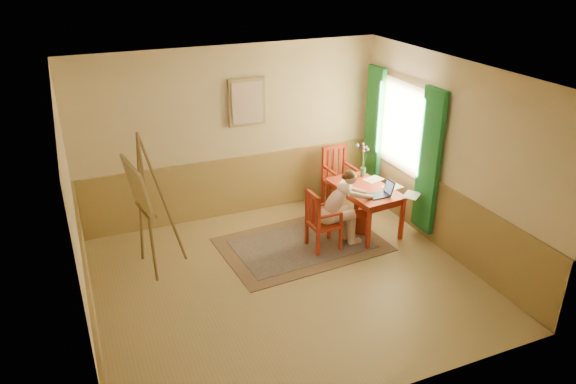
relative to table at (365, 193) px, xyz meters
name	(u,v)px	position (x,y,z in m)	size (l,w,h in m)	color
room	(287,187)	(-1.70, -0.89, 0.77)	(5.04, 4.54, 2.84)	tan
wainscot	(265,223)	(-1.70, -0.10, -0.13)	(5.00, 4.50, 1.00)	tan
window	(400,140)	(0.72, 0.21, 0.71)	(0.12, 2.01, 2.20)	white
wall_portrait	(247,102)	(-1.45, 1.31, 1.27)	(0.60, 0.05, 0.76)	tan
rug	(302,244)	(-1.11, -0.09, -0.62)	(2.51, 1.77, 0.02)	#8C7251
table	(365,193)	(0.00, 0.00, 0.00)	(0.83, 1.26, 0.72)	#BA3A22
chair_left	(321,221)	(-0.90, -0.29, -0.16)	(0.44, 0.42, 0.93)	#BA3A22
chair_back	(339,177)	(0.03, 0.92, -0.10)	(0.49, 0.51, 1.06)	#BA3A22
figure	(340,206)	(-0.60, -0.30, 0.03)	(0.88, 0.38, 1.19)	beige
laptop	(382,193)	(0.09, -0.34, 0.13)	(0.37, 0.22, 0.22)	#1E2338
papers	(380,186)	(0.25, -0.04, 0.09)	(1.08, 1.12, 0.00)	white
vase	(363,161)	(0.19, 0.43, 0.34)	(0.20, 0.29, 0.55)	#3F724C
wastebasket	(362,223)	(-0.08, -0.09, -0.47)	(0.30, 0.30, 0.32)	#9D3018
easel	(141,192)	(-3.35, 0.13, 0.56)	(0.72, 0.90, 2.01)	brown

